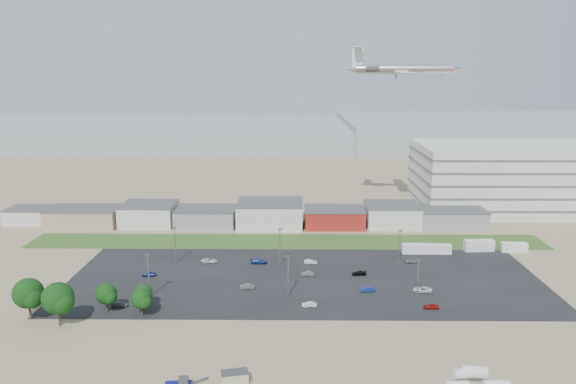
{
  "coord_description": "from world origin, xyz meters",
  "views": [
    {
      "loc": [
        2.17,
        -115.99,
        51.73
      ],
      "look_at": [
        0.68,
        22.0,
        22.21
      ],
      "focal_mm": 35.0,
      "sensor_mm": 36.0,
      "label": 1
    }
  ],
  "objects_px": {
    "storage_tank_nw": "(464,374)",
    "airliner": "(404,69)",
    "parked_car_11": "(311,262)",
    "parked_car_1": "(367,289)",
    "tree_far_left": "(29,296)",
    "parked_car_6": "(259,261)",
    "parked_car_2": "(431,306)",
    "portable_shed": "(235,378)",
    "parked_car_5": "(149,274)",
    "parked_car_7": "(308,273)",
    "parked_car_0": "(422,290)",
    "box_trailer_a": "(415,249)",
    "parked_car_8": "(411,261)",
    "parked_car_10": "(120,304)",
    "parked_car_4": "(247,286)",
    "parked_car_9": "(209,261)",
    "parked_car_12": "(359,273)",
    "parked_car_13": "(309,304)"
  },
  "relations": [
    {
      "from": "parked_car_0",
      "to": "parked_car_8",
      "type": "xyz_separation_m",
      "value": [
        1.55,
        20.93,
        -0.06
      ]
    },
    {
      "from": "parked_car_8",
      "to": "parked_car_12",
      "type": "distance_m",
      "value": 18.23
    },
    {
      "from": "box_trailer_a",
      "to": "parked_car_0",
      "type": "distance_m",
      "value": 29.89
    },
    {
      "from": "storage_tank_nw",
      "to": "airliner",
      "type": "bearing_deg",
      "value": 84.98
    },
    {
      "from": "airliner",
      "to": "parked_car_1",
      "type": "relative_size",
      "value": 11.35
    },
    {
      "from": "tree_far_left",
      "to": "parked_car_7",
      "type": "xyz_separation_m",
      "value": [
        59.95,
        26.95,
        -4.6
      ]
    },
    {
      "from": "parked_car_2",
      "to": "parked_car_13",
      "type": "relative_size",
      "value": 1.0
    },
    {
      "from": "portable_shed",
      "to": "parked_car_0",
      "type": "bearing_deg",
      "value": 31.73
    },
    {
      "from": "box_trailer_a",
      "to": "parked_car_0",
      "type": "bearing_deg",
      "value": -98.93
    },
    {
      "from": "box_trailer_a",
      "to": "parked_car_12",
      "type": "xyz_separation_m",
      "value": [
        -18.36,
        -18.18,
        -0.86
      ]
    },
    {
      "from": "parked_car_1",
      "to": "parked_car_6",
      "type": "bearing_deg",
      "value": -131.34
    },
    {
      "from": "storage_tank_nw",
      "to": "parked_car_4",
      "type": "distance_m",
      "value": 57.69
    },
    {
      "from": "parked_car_0",
      "to": "parked_car_11",
      "type": "xyz_separation_m",
      "value": [
        -26.28,
        20.15,
        -0.05
      ]
    },
    {
      "from": "parked_car_8",
      "to": "parked_car_10",
      "type": "relative_size",
      "value": 0.88
    },
    {
      "from": "storage_tank_nw",
      "to": "parked_car_0",
      "type": "distance_m",
      "value": 39.23
    },
    {
      "from": "portable_shed",
      "to": "parked_car_7",
      "type": "height_order",
      "value": "portable_shed"
    },
    {
      "from": "parked_car_7",
      "to": "parked_car_13",
      "type": "relative_size",
      "value": 1.07
    },
    {
      "from": "parked_car_4",
      "to": "parked_car_13",
      "type": "relative_size",
      "value": 1.1
    },
    {
      "from": "parked_car_9",
      "to": "parked_car_10",
      "type": "height_order",
      "value": "parked_car_9"
    },
    {
      "from": "parked_car_8",
      "to": "box_trailer_a",
      "type": "bearing_deg",
      "value": -20.01
    },
    {
      "from": "box_trailer_a",
      "to": "parked_car_2",
      "type": "height_order",
      "value": "box_trailer_a"
    },
    {
      "from": "parked_car_11",
      "to": "portable_shed",
      "type": "bearing_deg",
      "value": 167.15
    },
    {
      "from": "parked_car_1",
      "to": "parked_car_4",
      "type": "xyz_separation_m",
      "value": [
        -29.1,
        1.71,
        -0.0
      ]
    },
    {
      "from": "parked_car_6",
      "to": "parked_car_5",
      "type": "bearing_deg",
      "value": 108.76
    },
    {
      "from": "portable_shed",
      "to": "airliner",
      "type": "relative_size",
      "value": 0.11
    },
    {
      "from": "parked_car_6",
      "to": "parked_car_10",
      "type": "distance_m",
      "value": 41.77
    },
    {
      "from": "storage_tank_nw",
      "to": "airliner",
      "type": "distance_m",
      "value": 131.18
    },
    {
      "from": "portable_shed",
      "to": "parked_car_1",
      "type": "relative_size",
      "value": 1.22
    },
    {
      "from": "parked_car_11",
      "to": "parked_car_1",
      "type": "bearing_deg",
      "value": -146.36
    },
    {
      "from": "parked_car_4",
      "to": "parked_car_6",
      "type": "height_order",
      "value": "parked_car_6"
    },
    {
      "from": "parked_car_2",
      "to": "parked_car_10",
      "type": "distance_m",
      "value": 69.94
    },
    {
      "from": "tree_far_left",
      "to": "parked_car_2",
      "type": "height_order",
      "value": "tree_far_left"
    },
    {
      "from": "parked_car_7",
      "to": "parked_car_0",
      "type": "bearing_deg",
      "value": 75.29
    },
    {
      "from": "parked_car_0",
      "to": "parked_car_1",
      "type": "distance_m",
      "value": 13.19
    },
    {
      "from": "portable_shed",
      "to": "parked_car_5",
      "type": "relative_size",
      "value": 1.29
    },
    {
      "from": "portable_shed",
      "to": "parked_car_2",
      "type": "distance_m",
      "value": 51.38
    },
    {
      "from": "parked_car_5",
      "to": "parked_car_13",
      "type": "relative_size",
      "value": 1.05
    },
    {
      "from": "storage_tank_nw",
      "to": "parked_car_1",
      "type": "height_order",
      "value": "storage_tank_nw"
    },
    {
      "from": "parked_car_1",
      "to": "parked_car_2",
      "type": "relative_size",
      "value": 1.11
    },
    {
      "from": "parked_car_12",
      "to": "parked_car_4",
      "type": "bearing_deg",
      "value": -76.83
    },
    {
      "from": "parked_car_5",
      "to": "parked_car_7",
      "type": "distance_m",
      "value": 41.23
    },
    {
      "from": "portable_shed",
      "to": "parked_car_5",
      "type": "xyz_separation_m",
      "value": [
        -27.59,
        51.04,
        -0.55
      ]
    },
    {
      "from": "parked_car_1",
      "to": "parked_car_9",
      "type": "distance_m",
      "value": 45.98
    },
    {
      "from": "parked_car_7",
      "to": "portable_shed",
      "type": "bearing_deg",
      "value": -7.74
    },
    {
      "from": "tree_far_left",
      "to": "parked_car_6",
      "type": "distance_m",
      "value": 59.25
    },
    {
      "from": "storage_tank_nw",
      "to": "parked_car_0",
      "type": "relative_size",
      "value": 0.78
    },
    {
      "from": "airliner",
      "to": "portable_shed",
      "type": "bearing_deg",
      "value": -109.41
    },
    {
      "from": "airliner",
      "to": "parked_car_1",
      "type": "height_order",
      "value": "airliner"
    },
    {
      "from": "parked_car_10",
      "to": "parked_car_9",
      "type": "bearing_deg",
      "value": -23.81
    },
    {
      "from": "parked_car_8",
      "to": "parked_car_11",
      "type": "height_order",
      "value": "parked_car_11"
    }
  ]
}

